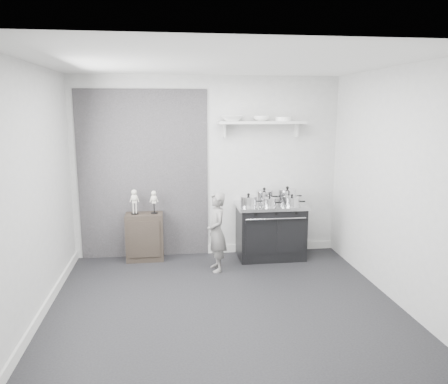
% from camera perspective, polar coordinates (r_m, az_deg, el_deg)
% --- Properties ---
extents(ground, '(4.00, 4.00, 0.00)m').
position_cam_1_polar(ground, '(5.25, -0.18, -14.24)').
color(ground, black).
rests_on(ground, ground).
extents(room_shell, '(4.02, 3.62, 2.71)m').
position_cam_1_polar(room_shell, '(4.92, -1.44, 4.01)').
color(room_shell, '#B1B0AE').
rests_on(room_shell, ground).
extents(wall_shelf, '(1.30, 0.26, 0.24)m').
position_cam_1_polar(wall_shelf, '(6.54, 4.96, 8.95)').
color(wall_shelf, silver).
rests_on(wall_shelf, room_shell).
extents(stove, '(1.03, 0.64, 0.83)m').
position_cam_1_polar(stove, '(6.62, 6.10, -5.03)').
color(stove, black).
rests_on(stove, ground).
extents(side_cabinet, '(0.54, 0.32, 0.70)m').
position_cam_1_polar(side_cabinet, '(6.60, -10.31, -5.78)').
color(side_cabinet, black).
rests_on(side_cabinet, ground).
extents(child, '(0.31, 0.43, 1.10)m').
position_cam_1_polar(child, '(6.02, -0.96, -5.24)').
color(child, slate).
rests_on(child, ground).
extents(pot_front_left, '(0.33, 0.24, 0.19)m').
position_cam_1_polar(pot_front_left, '(6.36, 3.21, -1.17)').
color(pot_front_left, silver).
rests_on(pot_front_left, stove).
extents(pot_back_left, '(0.35, 0.26, 0.22)m').
position_cam_1_polar(pot_back_left, '(6.63, 5.26, -0.55)').
color(pot_back_left, silver).
rests_on(pot_back_left, stove).
extents(pot_back_right, '(0.36, 0.27, 0.24)m').
position_cam_1_polar(pot_back_right, '(6.67, 8.27, -0.46)').
color(pot_back_right, silver).
rests_on(pot_back_right, stove).
extents(pot_front_right, '(0.31, 0.23, 0.18)m').
position_cam_1_polar(pot_front_right, '(6.43, 8.85, -1.20)').
color(pot_front_right, silver).
rests_on(pot_front_right, stove).
extents(pot_front_center, '(0.27, 0.18, 0.16)m').
position_cam_1_polar(pot_front_center, '(6.35, 5.98, -1.33)').
color(pot_front_center, silver).
rests_on(pot_front_center, stove).
extents(skeleton_full, '(0.12, 0.08, 0.42)m').
position_cam_1_polar(skeleton_full, '(6.47, -11.63, -1.03)').
color(skeleton_full, beige).
rests_on(skeleton_full, side_cabinet).
extents(skeleton_torso, '(0.11, 0.07, 0.39)m').
position_cam_1_polar(skeleton_torso, '(6.46, -9.14, -1.09)').
color(skeleton_torso, beige).
rests_on(skeleton_torso, side_cabinet).
extents(bowl_large, '(0.34, 0.34, 0.08)m').
position_cam_1_polar(bowl_large, '(6.45, 1.04, 9.61)').
color(bowl_large, white).
rests_on(bowl_large, wall_shelf).
extents(bowl_small, '(0.24, 0.24, 0.08)m').
position_cam_1_polar(bowl_small, '(6.53, 4.92, 9.56)').
color(bowl_small, white).
rests_on(bowl_small, wall_shelf).
extents(plate_stack, '(0.24, 0.24, 0.06)m').
position_cam_1_polar(plate_stack, '(6.61, 7.75, 9.45)').
color(plate_stack, white).
rests_on(plate_stack, wall_shelf).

